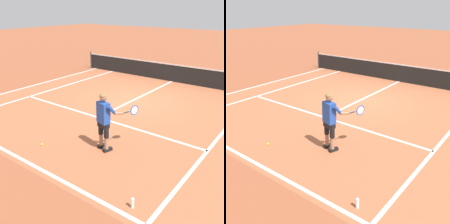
{
  "view_description": "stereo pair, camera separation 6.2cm",
  "coord_description": "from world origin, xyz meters",
  "views": [
    {
      "loc": [
        5.9,
        -9.39,
        3.87
      ],
      "look_at": [
        1.67,
        -3.78,
        1.05
      ],
      "focal_mm": 42.21,
      "sensor_mm": 36.0,
      "label": 1
    },
    {
      "loc": [
        5.95,
        -9.35,
        3.87
      ],
      "look_at": [
        1.67,
        -3.78,
        1.05
      ],
      "focal_mm": 42.21,
      "sensor_mm": 36.0,
      "label": 2
    }
  ],
  "objects": [
    {
      "name": "court_inner_surface",
      "position": [
        0.0,
        -1.0,
        0.0
      ],
      "size": [
        10.98,
        10.3,
        0.0
      ],
      "primitive_type": "cube",
      "color": "#B2603D",
      "rests_on": "ground"
    },
    {
      "name": "tennis_net",
      "position": [
        0.0,
        3.95,
        0.5
      ],
      "size": [
        11.96,
        0.08,
        1.07
      ],
      "color": "#333338",
      "rests_on": "ground"
    },
    {
      "name": "ground_plane",
      "position": [
        0.0,
        0.0,
        0.0
      ],
      "size": [
        80.0,
        80.0,
        0.0
      ],
      "primitive_type": "plane",
      "color": "#9E5133"
    },
    {
      "name": "water_bottle",
      "position": [
        3.64,
        -5.69,
        0.11
      ],
      "size": [
        0.07,
        0.07,
        0.23
      ],
      "primitive_type": "cylinder",
      "color": "white",
      "rests_on": "ground"
    },
    {
      "name": "line_singles_left",
      "position": [
        -4.12,
        -1.0,
        0.0
      ],
      "size": [
        0.1,
        9.9,
        0.01
      ],
      "primitive_type": "cube",
      "color": "white",
      "rests_on": "ground"
    },
    {
      "name": "line_baseline",
      "position": [
        0.0,
        -5.95,
        0.0
      ],
      "size": [
        10.98,
        0.1,
        0.01
      ],
      "primitive_type": "cube",
      "color": "white",
      "rests_on": "ground"
    },
    {
      "name": "line_service",
      "position": [
        0.0,
        -2.45,
        0.0
      ],
      "size": [
        8.23,
        0.1,
        0.01
      ],
      "primitive_type": "cube",
      "color": "white",
      "rests_on": "ground"
    },
    {
      "name": "tennis_player",
      "position": [
        1.68,
        -4.15,
        0.99
      ],
      "size": [
        0.89,
        1.03,
        1.71
      ],
      "color": "black",
      "rests_on": "ground"
    },
    {
      "name": "line_centre_service",
      "position": [
        0.0,
        0.75,
        0.0
      ],
      "size": [
        0.1,
        6.4,
        0.01
      ],
      "primitive_type": "cube",
      "color": "white",
      "rests_on": "ground"
    },
    {
      "name": "line_singles_right",
      "position": [
        4.12,
        -1.0,
        0.0
      ],
      "size": [
        0.1,
        9.9,
        0.01
      ],
      "primitive_type": "cube",
      "color": "white",
      "rests_on": "ground"
    },
    {
      "name": "tennis_ball_near_feet",
      "position": [
        0.03,
        -5.11,
        0.03
      ],
      "size": [
        0.07,
        0.07,
        0.07
      ],
      "primitive_type": "sphere",
      "color": "#CCE02D",
      "rests_on": "ground"
    },
    {
      "name": "line_doubles_left",
      "position": [
        -5.49,
        -1.0,
        0.0
      ],
      "size": [
        0.1,
        9.9,
        0.01
      ],
      "primitive_type": "cube",
      "color": "white",
      "rests_on": "ground"
    }
  ]
}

